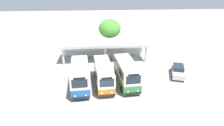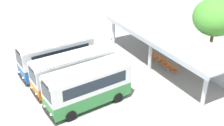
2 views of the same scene
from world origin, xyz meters
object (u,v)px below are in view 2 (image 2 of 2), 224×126
(waiting_chair_fourth_seat, at_px, (165,63))
(waiting_chair_far_end_seat, at_px, (174,70))
(waiting_chair_second_from_end, at_px, (156,58))
(city_bus_nearest_orange, at_px, (56,56))
(city_bus_second_in_row, at_px, (73,70))
(city_bus_middle_cream, at_px, (88,85))
(waiting_chair_end_by_column, at_px, (152,55))
(waiting_chair_fifth_seat, at_px, (169,67))
(waiting_chair_middle_seat, at_px, (161,61))

(waiting_chair_fourth_seat, height_order, waiting_chair_far_end_seat, same)
(waiting_chair_second_from_end, bearing_deg, city_bus_nearest_orange, -106.76)
(city_bus_nearest_orange, xyz_separation_m, waiting_chair_far_end_seat, (5.84, 9.78, -1.33))
(city_bus_second_in_row, relative_size, waiting_chair_far_end_seat, 8.82)
(city_bus_second_in_row, distance_m, waiting_chair_fourth_seat, 9.49)
(city_bus_second_in_row, bearing_deg, city_bus_middle_cream, -1.18)
(city_bus_second_in_row, relative_size, waiting_chair_end_by_column, 8.82)
(city_bus_middle_cream, height_order, waiting_chair_end_by_column, city_bus_middle_cream)
(waiting_chair_fifth_seat, bearing_deg, waiting_chair_end_by_column, 179.23)
(city_bus_middle_cream, xyz_separation_m, waiting_chair_fifth_seat, (-1.18, 9.34, -1.31))
(city_bus_second_in_row, height_order, waiting_chair_middle_seat, city_bus_second_in_row)
(city_bus_nearest_orange, distance_m, waiting_chair_second_from_end, 10.29)
(city_bus_middle_cream, bearing_deg, city_bus_second_in_row, 178.82)
(city_bus_nearest_orange, bearing_deg, city_bus_second_in_row, 7.99)
(waiting_chair_fifth_seat, bearing_deg, waiting_chair_far_end_seat, 5.00)
(city_bus_nearest_orange, distance_m, waiting_chair_far_end_seat, 11.47)
(city_bus_nearest_orange, bearing_deg, waiting_chair_second_from_end, 73.24)
(city_bus_middle_cream, bearing_deg, waiting_chair_middle_seat, 105.60)
(waiting_chair_second_from_end, bearing_deg, waiting_chair_far_end_seat, 0.03)
(city_bus_nearest_orange, distance_m, city_bus_middle_cream, 6.31)
(waiting_chair_far_end_seat, bearing_deg, waiting_chair_fifth_seat, -175.00)
(waiting_chair_fourth_seat, relative_size, waiting_chair_far_end_seat, 1.00)
(waiting_chair_end_by_column, bearing_deg, waiting_chair_fifth_seat, -0.77)
(waiting_chair_second_from_end, height_order, waiting_chair_far_end_seat, same)
(waiting_chair_second_from_end, distance_m, waiting_chair_fourth_seat, 1.45)
(waiting_chair_fifth_seat, distance_m, waiting_chair_far_end_seat, 0.73)
(waiting_chair_middle_seat, height_order, waiting_chair_far_end_seat, same)
(waiting_chair_end_by_column, xyz_separation_m, waiting_chair_far_end_seat, (3.62, 0.02, 0.00))
(waiting_chair_end_by_column, bearing_deg, city_bus_nearest_orange, -102.82)
(city_bus_second_in_row, height_order, city_bus_middle_cream, city_bus_middle_cream)
(city_bus_middle_cream, distance_m, waiting_chair_end_by_column, 10.31)
(city_bus_second_in_row, distance_m, waiting_chair_second_from_end, 9.41)
(waiting_chair_end_by_column, distance_m, waiting_chair_far_end_seat, 3.62)
(city_bus_second_in_row, height_order, waiting_chair_fourth_seat, city_bus_second_in_row)
(waiting_chair_fifth_seat, relative_size, waiting_chair_far_end_seat, 1.00)
(waiting_chair_far_end_seat, bearing_deg, waiting_chair_middle_seat, 179.67)
(waiting_chair_second_from_end, height_order, waiting_chair_fourth_seat, same)
(waiting_chair_fifth_seat, bearing_deg, city_bus_nearest_orange, -117.78)
(city_bus_nearest_orange, bearing_deg, waiting_chair_far_end_seat, 59.14)
(city_bus_second_in_row, xyz_separation_m, waiting_chair_middle_seat, (0.52, 9.35, -1.20))
(waiting_chair_middle_seat, xyz_separation_m, waiting_chair_fourth_seat, (0.72, -0.01, 0.00))
(waiting_chair_middle_seat, distance_m, waiting_chair_far_end_seat, 2.17)
(city_bus_middle_cream, relative_size, waiting_chair_fifth_seat, 8.40)
(waiting_chair_end_by_column, bearing_deg, waiting_chair_middle_seat, 1.46)
(waiting_chair_fourth_seat, height_order, waiting_chair_fifth_seat, same)
(city_bus_middle_cream, relative_size, waiting_chair_middle_seat, 8.40)
(city_bus_nearest_orange, distance_m, waiting_chair_fourth_seat, 10.80)
(waiting_chair_middle_seat, xyz_separation_m, waiting_chair_far_end_seat, (2.17, -0.01, 0.00))
(city_bus_middle_cream, height_order, waiting_chair_second_from_end, city_bus_middle_cream)
(waiting_chair_second_from_end, xyz_separation_m, waiting_chair_fourth_seat, (1.45, -0.00, 0.00))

